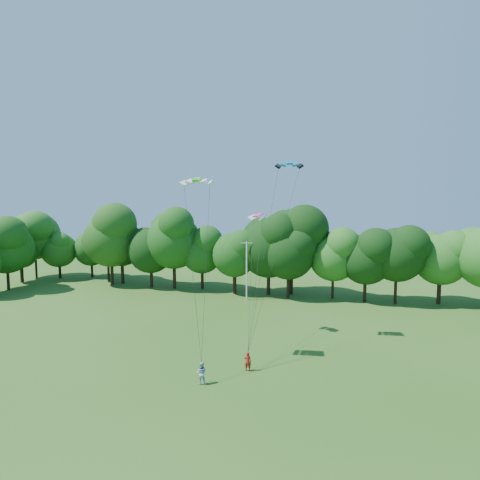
% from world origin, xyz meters
% --- Properties ---
extents(ground, '(160.00, 160.00, 0.00)m').
position_xyz_m(ground, '(0.00, 0.00, 0.00)').
color(ground, '#2B5316').
rests_on(ground, ground).
extents(utility_pole, '(1.65, 0.37, 8.31)m').
position_xyz_m(utility_pole, '(-3.97, 30.72, 4.27)').
color(utility_pole, silver).
rests_on(utility_pole, ground).
extents(kite_flyer_left, '(0.60, 0.41, 1.57)m').
position_xyz_m(kite_flyer_left, '(2.84, 8.78, 0.78)').
color(kite_flyer_left, '#A01B14').
rests_on(kite_flyer_left, ground).
extents(kite_flyer_right, '(0.91, 0.77, 1.68)m').
position_xyz_m(kite_flyer_right, '(0.19, 5.61, 0.84)').
color(kite_flyer_right, '#A0BDDE').
rests_on(kite_flyer_right, ground).
extents(kite_teal, '(2.74, 1.67, 0.49)m').
position_xyz_m(kite_teal, '(4.55, 16.55, 17.33)').
color(kite_teal, '#05759B').
rests_on(kite_teal, ground).
extents(kite_green, '(2.88, 1.71, 0.48)m').
position_xyz_m(kite_green, '(-1.72, 9.32, 15.43)').
color(kite_green, '#35DF21').
rests_on(kite_green, ground).
extents(kite_pink, '(2.14, 1.64, 0.45)m').
position_xyz_m(kite_pink, '(1.24, 17.55, 12.33)').
color(kite_pink, '#E03E7D').
rests_on(kite_pink, ground).
extents(tree_back_west, '(9.83, 9.83, 14.29)m').
position_xyz_m(tree_back_west, '(-28.56, 33.47, 8.92)').
color(tree_back_west, '#311C13').
rests_on(tree_back_west, ground).
extents(tree_back_center, '(9.91, 9.91, 14.41)m').
position_xyz_m(tree_back_center, '(1.40, 36.20, 9.00)').
color(tree_back_center, black).
rests_on(tree_back_center, ground).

